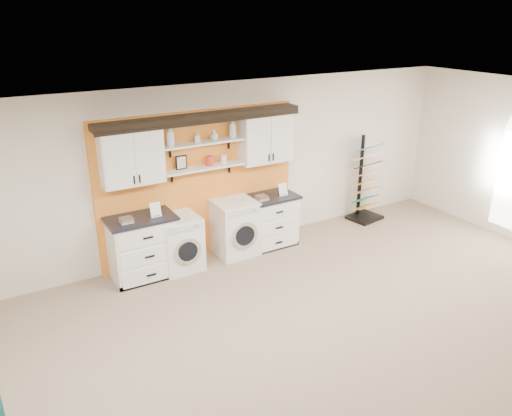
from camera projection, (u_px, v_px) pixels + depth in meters
floor at (360, 394)px, 5.33m from camera, size 10.00×10.00×0.00m
ceiling at (384, 137)px, 4.30m from camera, size 10.00×10.00×0.00m
wall_back at (199, 172)px, 8.02m from camera, size 10.00×0.00×10.00m
accent_panel at (200, 185)px, 8.06m from camera, size 3.40×0.07×2.40m
upper_cabinet_left at (131, 156)px, 7.14m from camera, size 0.90×0.35×0.84m
upper_cabinet_right at (265, 137)px, 8.21m from camera, size 0.90×0.35×0.84m
shelf_lower at (204, 168)px, 7.81m from camera, size 1.32×0.28×0.03m
shelf_upper at (203, 143)px, 7.66m from camera, size 1.32×0.28×0.03m
crown_molding at (201, 117)px, 7.53m from camera, size 3.30×0.41×0.13m
picture_frame at (181, 162)px, 7.64m from camera, size 0.18×0.02×0.22m
canister_red at (209, 161)px, 7.82m from camera, size 0.11×0.11×0.16m
canister_cream at (223, 159)px, 7.94m from camera, size 0.10×0.10×0.14m
base_cabinet_left at (143, 247)px, 7.53m from camera, size 1.01×0.66×0.99m
base_cabinet_right at (269, 220)px, 8.61m from camera, size 0.92×0.66×0.90m
washer at (179, 242)px, 7.82m from camera, size 0.62×0.71×0.87m
dryer at (235, 227)px, 8.28m from camera, size 0.67×0.71×0.93m
sample_rack at (365, 193)px, 9.66m from camera, size 0.67×0.59×1.65m
soap_bottle_a at (170, 136)px, 7.35m from camera, size 0.13×0.13×0.31m
soap_bottle_b at (197, 137)px, 7.59m from camera, size 0.10×0.11×0.17m
soap_bottle_c at (214, 135)px, 7.72m from camera, size 0.14×0.14×0.16m
soap_bottle_d at (232, 128)px, 7.85m from camera, size 0.16×0.16×0.31m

